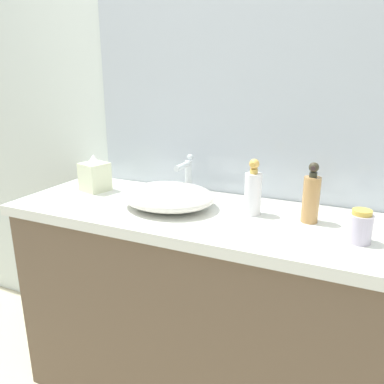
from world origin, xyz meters
The scene contains 9 objects.
bathroom_wall_rear centered at (0.00, 0.73, 1.30)m, with size 6.00×0.06×2.60m, color silver.
vanity_counter centered at (0.12, 0.41, 0.46)m, with size 1.74×0.57×0.91m.
wall_mirror_panel centered at (0.12, 0.69, 1.44)m, with size 1.46×0.01×1.06m, color #B2BCC6.
sink_basin centered at (-0.10, 0.39, 0.96)m, with size 0.39×0.33×0.09m, color silver.
faucet centered at (-0.10, 0.57, 1.02)m, with size 0.03×0.15×0.18m.
soap_dispenser centered at (0.44, 0.46, 1.01)m, with size 0.06×0.06×0.22m.
lotion_bottle centered at (0.61, 0.34, 0.97)m, with size 0.08×0.08×0.11m.
perfume_bottle centered at (0.23, 0.46, 1.01)m, with size 0.07×0.07×0.22m.
tissue_box centered at (-0.53, 0.46, 0.99)m, with size 0.14×0.14×0.17m.
Camera 1 is at (0.59, -0.90, 1.42)m, focal length 35.31 mm.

